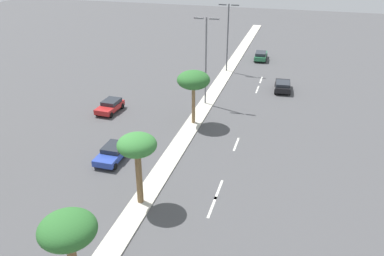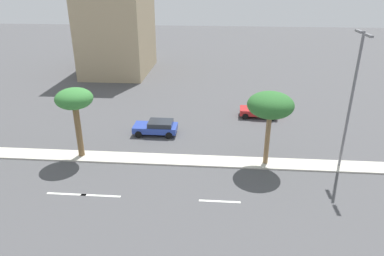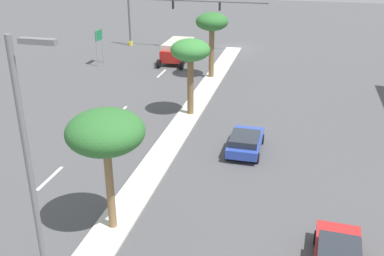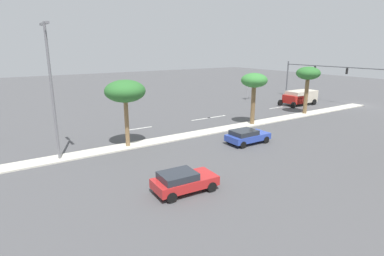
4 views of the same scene
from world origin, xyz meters
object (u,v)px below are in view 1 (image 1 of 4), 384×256
(sedan_blue_far, at_px, (113,153))
(street_lamp_left, at_px, (228,33))
(palm_tree_front, at_px, (68,233))
(palm_tree_mid, at_px, (137,147))
(sedan_green_near, at_px, (261,55))
(sedan_red_trailing, at_px, (110,106))
(sedan_black_rear, at_px, (283,86))
(palm_tree_far, at_px, (194,81))
(street_lamp_rear, at_px, (206,55))

(sedan_blue_far, bearing_deg, street_lamp_left, 80.42)
(palm_tree_front, relative_size, palm_tree_mid, 1.06)
(palm_tree_mid, height_order, sedan_green_near, palm_tree_mid)
(sedan_green_near, distance_m, sedan_red_trailing, 30.00)
(sedan_black_rear, distance_m, sedan_green_near, 14.61)
(palm_tree_mid, height_order, sedan_black_rear, palm_tree_mid)
(palm_tree_far, height_order, sedan_red_trailing, palm_tree_far)
(sedan_black_rear, bearing_deg, sedan_blue_far, -121.22)
(palm_tree_front, xyz_separation_m, sedan_black_rear, (8.34, 38.01, -4.45))
(street_lamp_rear, height_order, street_lamp_left, street_lamp_rear)
(palm_tree_front, xyz_separation_m, street_lamp_rear, (-0.42, 30.84, 0.95))
(sedan_red_trailing, bearing_deg, street_lamp_rear, 27.57)
(street_lamp_left, height_order, sedan_black_rear, street_lamp_left)
(palm_tree_far, distance_m, street_lamp_left, 19.34)
(palm_tree_front, bearing_deg, sedan_green_near, 85.84)
(street_lamp_rear, height_order, sedan_red_trailing, street_lamp_rear)
(sedan_green_near, bearing_deg, palm_tree_far, -98.67)
(street_lamp_left, distance_m, sedan_red_trailing, 21.97)
(sedan_black_rear, distance_m, sedan_red_trailing, 22.66)
(sedan_black_rear, relative_size, sedan_blue_far, 1.04)
(palm_tree_far, height_order, sedan_black_rear, palm_tree_far)
(palm_tree_front, distance_m, sedan_blue_far, 16.91)
(sedan_black_rear, relative_size, sedan_red_trailing, 1.05)
(palm_tree_front, relative_size, sedan_black_rear, 1.44)
(sedan_black_rear, bearing_deg, street_lamp_left, 144.26)
(street_lamp_left, bearing_deg, palm_tree_front, -89.38)
(sedan_green_near, relative_size, sedan_blue_far, 1.13)
(street_lamp_rear, height_order, sedan_black_rear, street_lamp_rear)
(palm_tree_front, bearing_deg, sedan_red_trailing, 112.50)
(palm_tree_mid, relative_size, street_lamp_rear, 0.56)
(palm_tree_front, distance_m, sedan_red_trailing, 28.00)
(sedan_red_trailing, bearing_deg, sedan_green_near, 61.42)
(street_lamp_left, bearing_deg, palm_tree_mid, -89.85)
(sedan_green_near, bearing_deg, sedan_red_trailing, -118.58)
(palm_tree_front, height_order, street_lamp_left, street_lamp_left)
(sedan_green_near, distance_m, sedan_blue_far, 37.62)
(palm_tree_front, bearing_deg, palm_tree_far, 90.73)
(palm_tree_mid, bearing_deg, palm_tree_far, 89.75)
(sedan_green_near, xyz_separation_m, sedan_blue_far, (-9.14, -36.49, -0.05))
(palm_tree_front, distance_m, sedan_green_near, 52.21)
(sedan_green_near, bearing_deg, palm_tree_front, -94.16)
(street_lamp_rear, bearing_deg, sedan_red_trailing, -152.43)
(palm_tree_mid, height_order, street_lamp_left, street_lamp_left)
(palm_tree_far, distance_m, street_lamp_rear, 5.91)
(sedan_black_rear, height_order, sedan_green_near, sedan_green_near)
(street_lamp_rear, relative_size, sedan_blue_far, 2.53)
(palm_tree_front, distance_m, palm_tree_far, 25.05)
(palm_tree_mid, bearing_deg, street_lamp_left, 90.15)
(palm_tree_front, bearing_deg, street_lamp_left, 90.62)
(palm_tree_far, relative_size, street_lamp_left, 0.60)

